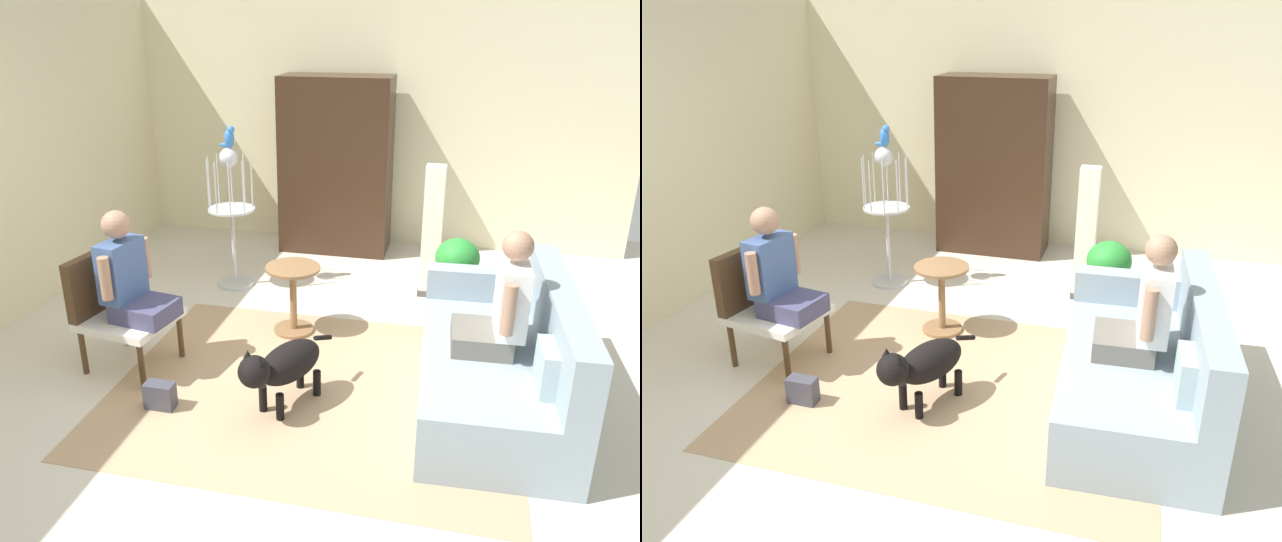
% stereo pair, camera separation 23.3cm
% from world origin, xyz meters
% --- Properties ---
extents(ground_plane, '(8.12, 8.12, 0.00)m').
position_xyz_m(ground_plane, '(0.00, 0.00, 0.00)').
color(ground_plane, beige).
extents(back_wall, '(5.84, 0.12, 2.73)m').
position_xyz_m(back_wall, '(0.00, 3.44, 1.37)').
color(back_wall, beige).
rests_on(back_wall, ground).
extents(area_rug, '(2.84, 2.32, 0.01)m').
position_xyz_m(area_rug, '(0.20, 0.06, 0.00)').
color(area_rug, tan).
rests_on(area_rug, ground).
extents(couch, '(1.03, 1.84, 0.88)m').
position_xyz_m(couch, '(1.47, 0.18, 0.30)').
color(couch, '#8EA0AD').
rests_on(couch, ground).
extents(armchair, '(0.71, 0.68, 0.88)m').
position_xyz_m(armchair, '(-1.36, 0.10, 0.50)').
color(armchair, '#4C331E').
rests_on(armchair, ground).
extents(person_on_couch, '(0.47, 0.56, 0.83)m').
position_xyz_m(person_on_couch, '(1.43, 0.15, 0.76)').
color(person_on_couch, '#655F58').
extents(person_on_armchair, '(0.52, 0.51, 0.81)m').
position_xyz_m(person_on_armchair, '(-1.19, 0.08, 0.74)').
color(person_on_armchair, '#414063').
extents(round_end_table, '(0.46, 0.46, 0.59)m').
position_xyz_m(round_end_table, '(-0.19, 0.90, 0.34)').
color(round_end_table, olive).
rests_on(round_end_table, ground).
extents(dog, '(0.49, 0.81, 0.54)m').
position_xyz_m(dog, '(0.05, -0.20, 0.33)').
color(dog, black).
rests_on(dog, ground).
extents(bird_cage_stand, '(0.45, 0.45, 1.37)m').
position_xyz_m(bird_cage_stand, '(-1.02, 1.74, 0.76)').
color(bird_cage_stand, silver).
rests_on(bird_cage_stand, ground).
extents(parrot, '(0.17, 0.10, 0.20)m').
position_xyz_m(parrot, '(-1.01, 1.74, 1.47)').
color(parrot, blue).
rests_on(parrot, bird_cage_stand).
extents(potted_plant, '(0.38, 0.38, 0.75)m').
position_xyz_m(potted_plant, '(1.12, 1.45, 0.47)').
color(potted_plant, beige).
rests_on(potted_plant, ground).
extents(column_lamp, '(0.20, 0.20, 1.26)m').
position_xyz_m(column_lamp, '(0.87, 1.96, 0.62)').
color(column_lamp, '#4C4742').
rests_on(column_lamp, ground).
extents(armoire_cabinet, '(1.20, 0.56, 1.93)m').
position_xyz_m(armoire_cabinet, '(-0.27, 3.03, 0.96)').
color(armoire_cabinet, '#382316').
rests_on(armoire_cabinet, ground).
extents(handbag, '(0.20, 0.11, 0.19)m').
position_xyz_m(handbag, '(-0.77, -0.40, 0.10)').
color(handbag, '#3F3F4C').
rests_on(handbag, ground).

